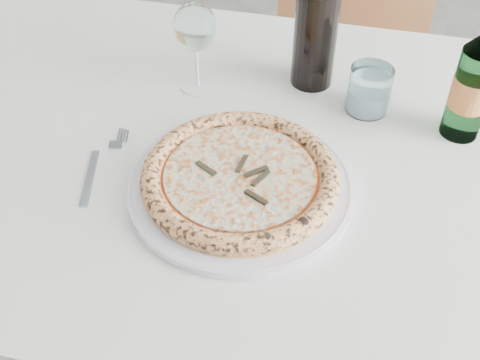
{
  "coord_description": "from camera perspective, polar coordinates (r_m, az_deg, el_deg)",
  "views": [
    {
      "loc": [
        0.21,
        -0.86,
        1.41
      ],
      "look_at": [
        -0.01,
        -0.24,
        0.78
      ],
      "focal_mm": 45.0,
      "sensor_mm": 36.0,
      "label": 1
    }
  ],
  "objects": [
    {
      "name": "wine_bottle",
      "position": [
        1.09,
        7.33,
        15.17
      ],
      "size": [
        0.08,
        0.08,
        0.32
      ],
      "color": "black",
      "rests_on": "dining_table"
    },
    {
      "name": "dining_table",
      "position": [
        1.06,
        1.8,
        -0.51
      ],
      "size": [
        1.59,
        1.04,
        0.76
      ],
      "color": "brown",
      "rests_on": "floor"
    },
    {
      "name": "pizza",
      "position": [
        0.91,
        -0.0,
        0.29
      ],
      "size": [
        0.3,
        0.3,
        0.03
      ],
      "color": "gold",
      "rests_on": "plate"
    },
    {
      "name": "plate",
      "position": [
        0.93,
        0.0,
        -0.5
      ],
      "size": [
        0.35,
        0.35,
        0.02
      ],
      "color": "white",
      "rests_on": "dining_table"
    },
    {
      "name": "chair_far",
      "position": [
        1.79,
        10.72,
        13.8
      ],
      "size": [
        0.53,
        0.53,
        0.93
      ],
      "color": "brown",
      "rests_on": "floor"
    },
    {
      "name": "floor",
      "position": [
        1.68,
        3.26,
        -14.14
      ],
      "size": [
        5.0,
        6.0,
        0.02
      ],
      "primitive_type": "cube",
      "color": "slate",
      "rests_on": "ground"
    },
    {
      "name": "wine_glass",
      "position": [
        1.08,
        -4.29,
        14.08
      ],
      "size": [
        0.08,
        0.08,
        0.17
      ],
      "color": "white",
      "rests_on": "dining_table"
    },
    {
      "name": "fork",
      "position": [
        0.99,
        -13.25,
        1.24
      ],
      "size": [
        0.06,
        0.18,
        0.0
      ],
      "color": "#8895A3",
      "rests_on": "dining_table"
    },
    {
      "name": "beer_bottle",
      "position": [
        1.04,
        21.26,
        8.49
      ],
      "size": [
        0.06,
        0.06,
        0.25
      ],
      "color": "#457C52",
      "rests_on": "dining_table"
    },
    {
      "name": "tumbler",
      "position": [
        1.09,
        12.1,
        8.12
      ],
      "size": [
        0.07,
        0.07,
        0.08
      ],
      "color": "white",
      "rests_on": "dining_table"
    }
  ]
}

